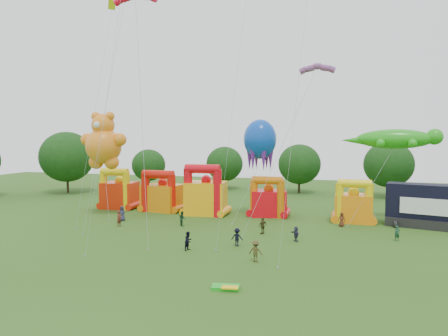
% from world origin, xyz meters
% --- Properties ---
extents(ground, '(160.00, 160.00, 0.00)m').
position_xyz_m(ground, '(0.00, 0.00, 0.00)').
color(ground, '#305317').
rests_on(ground, ground).
extents(tree_ring, '(120.13, 122.20, 12.07)m').
position_xyz_m(tree_ring, '(-1.14, 0.60, 6.26)').
color(tree_ring, '#352314').
rests_on(tree_ring, ground).
extents(bouncy_castle_0, '(5.15, 4.22, 6.29)m').
position_xyz_m(bouncy_castle_0, '(-17.71, 29.31, 2.39)').
color(bouncy_castle_0, red).
rests_on(bouncy_castle_0, ground).
extents(bouncy_castle_1, '(5.99, 5.12, 6.17)m').
position_xyz_m(bouncy_castle_1, '(-10.42, 29.08, 2.34)').
color(bouncy_castle_1, orange).
rests_on(bouncy_castle_1, ground).
extents(bouncy_castle_2, '(5.88, 4.88, 7.23)m').
position_xyz_m(bouncy_castle_2, '(-3.25, 28.02, 2.73)').
color(bouncy_castle_2, '#FEAA0D').
rests_on(bouncy_castle_2, ground).
extents(bouncy_castle_3, '(5.38, 4.64, 5.64)m').
position_xyz_m(bouncy_castle_3, '(5.54, 29.30, 2.16)').
color(bouncy_castle_3, red).
rests_on(bouncy_castle_3, ground).
extents(bouncy_castle_4, '(4.71, 3.83, 5.66)m').
position_xyz_m(bouncy_castle_4, '(16.75, 28.16, 2.17)').
color(bouncy_castle_4, orange).
rests_on(bouncy_castle_4, ground).
extents(stage_trailer, '(8.81, 5.10, 5.30)m').
position_xyz_m(stage_trailer, '(24.83, 27.48, 2.55)').
color(stage_trailer, black).
rests_on(stage_trailer, ground).
extents(teddy_bear_kite, '(6.82, 5.12, 14.52)m').
position_xyz_m(teddy_bear_kite, '(-16.06, 22.80, 8.70)').
color(teddy_bear_kite, orange).
rests_on(teddy_bear_kite, ground).
extents(gecko_kite, '(12.39, 7.80, 12.13)m').
position_xyz_m(gecko_kite, '(19.45, 28.15, 6.12)').
color(gecko_kite, '#23A517').
rests_on(gecko_kite, ground).
extents(octopus_kite, '(4.68, 8.87, 13.49)m').
position_xyz_m(octopus_kite, '(3.80, 27.31, 7.02)').
color(octopus_kite, '#0C44B7').
rests_on(octopus_kite, ground).
extents(parafoil_kites, '(27.60, 13.06, 32.63)m').
position_xyz_m(parafoil_kites, '(-0.10, 16.00, 12.10)').
color(parafoil_kites, red).
rests_on(parafoil_kites, ground).
extents(diamond_kites, '(27.97, 15.99, 32.72)m').
position_xyz_m(diamond_kites, '(-1.63, 12.68, 14.41)').
color(diamond_kites, red).
rests_on(diamond_kites, ground).
extents(folded_kite_bundle, '(2.13, 1.34, 0.31)m').
position_xyz_m(folded_kite_bundle, '(6.84, 1.73, 0.14)').
color(folded_kite_bundle, green).
rests_on(folded_kite_bundle, ground).
extents(spectator_0, '(0.98, 0.66, 1.96)m').
position_xyz_m(spectator_0, '(-12.39, 20.90, 0.98)').
color(spectator_0, '#2C2B48').
rests_on(spectator_0, ground).
extents(spectator_1, '(0.64, 0.81, 1.95)m').
position_xyz_m(spectator_1, '(-11.08, 17.86, 0.98)').
color(spectator_1, maroon).
rests_on(spectator_1, ground).
extents(spectator_2, '(1.10, 1.11, 1.81)m').
position_xyz_m(spectator_2, '(-3.77, 20.29, 0.91)').
color(spectator_2, '#173921').
rests_on(spectator_2, ground).
extents(spectator_3, '(1.19, 0.68, 1.83)m').
position_xyz_m(spectator_3, '(4.95, 13.04, 0.92)').
color(spectator_3, black).
rests_on(spectator_3, ground).
extents(spectator_4, '(1.05, 1.17, 1.90)m').
position_xyz_m(spectator_4, '(6.57, 18.72, 0.95)').
color(spectator_4, '#3E3819').
rests_on(spectator_4, ground).
extents(spectator_5, '(1.26, 1.47, 1.60)m').
position_xyz_m(spectator_5, '(10.47, 16.42, 0.80)').
color(spectator_5, '#2D2A46').
rests_on(spectator_5, ground).
extents(spectator_6, '(0.88, 0.60, 1.75)m').
position_xyz_m(spectator_6, '(15.26, 25.00, 0.88)').
color(spectator_6, '#552618').
rests_on(spectator_6, ground).
extents(spectator_7, '(0.70, 0.58, 1.63)m').
position_xyz_m(spectator_7, '(20.79, 19.51, 0.81)').
color(spectator_7, '#1B432D').
rests_on(spectator_7, ground).
extents(spectator_8, '(0.94, 1.06, 1.83)m').
position_xyz_m(spectator_8, '(0.73, 10.39, 0.92)').
color(spectator_8, black).
rests_on(spectator_8, ground).
extents(spectator_9, '(1.30, 0.82, 1.91)m').
position_xyz_m(spectator_9, '(7.70, 8.54, 0.96)').
color(spectator_9, '#443D1B').
rests_on(spectator_9, ground).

